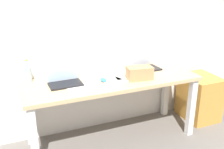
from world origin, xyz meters
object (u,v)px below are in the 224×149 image
(laptop_left, at_px, (64,79))
(cardboard_box, at_px, (139,73))
(beer_bottle, at_px, (28,74))
(filing_cabinet, at_px, (199,97))
(computer_mouse, at_px, (103,80))
(laptop_right, at_px, (146,65))
(desk, at_px, (112,88))

(laptop_left, xyz_separation_m, cardboard_box, (0.77, -0.17, 0.01))
(laptop_left, bearing_deg, beer_bottle, 151.73)
(cardboard_box, bearing_deg, filing_cabinet, 8.05)
(beer_bottle, distance_m, filing_cabinet, 2.17)
(computer_mouse, distance_m, cardboard_box, 0.39)
(laptop_right, distance_m, computer_mouse, 0.65)
(laptop_left, distance_m, cardboard_box, 0.79)
(filing_cabinet, bearing_deg, laptop_right, 168.82)
(beer_bottle, height_order, cardboard_box, beer_bottle)
(beer_bottle, bearing_deg, filing_cabinet, -5.73)
(computer_mouse, relative_size, cardboard_box, 0.37)
(cardboard_box, bearing_deg, desk, 156.83)
(beer_bottle, height_order, computer_mouse, beer_bottle)
(laptop_right, distance_m, filing_cabinet, 0.91)
(laptop_right, xyz_separation_m, computer_mouse, (-0.62, -0.20, -0.02))
(laptop_right, relative_size, cardboard_box, 1.11)
(laptop_right, bearing_deg, cardboard_box, -129.75)
(laptop_right, bearing_deg, laptop_left, -173.37)
(desk, xyz_separation_m, computer_mouse, (-0.11, -0.03, 0.12))
(desk, distance_m, cardboard_box, 0.34)
(beer_bottle, xyz_separation_m, computer_mouse, (0.73, -0.26, -0.08))
(laptop_left, relative_size, computer_mouse, 3.37)
(laptop_right, height_order, cardboard_box, laptop_right)
(laptop_right, xyz_separation_m, cardboard_box, (-0.24, -0.29, 0.03))
(beer_bottle, relative_size, cardboard_box, 0.91)
(laptop_left, height_order, computer_mouse, laptop_left)
(beer_bottle, distance_m, computer_mouse, 0.78)
(laptop_left, xyz_separation_m, filing_cabinet, (1.76, -0.03, -0.51))
(cardboard_box, bearing_deg, laptop_left, 167.68)
(filing_cabinet, bearing_deg, computer_mouse, -177.70)
(desk, distance_m, laptop_left, 0.53)
(desk, relative_size, cardboard_box, 7.03)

